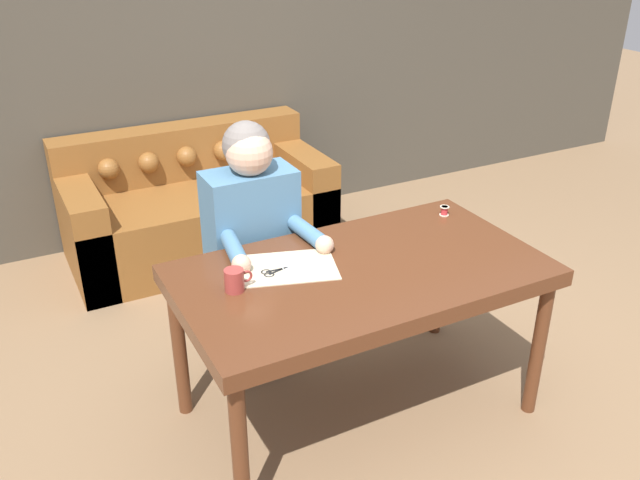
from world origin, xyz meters
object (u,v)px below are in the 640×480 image
at_px(dining_table, 361,283).
at_px(couch, 197,209).
at_px(person, 253,248).
at_px(mug, 235,280).
at_px(thread_spool, 444,211).
at_px(scissors, 277,271).

relative_size(dining_table, couch, 0.92).
bearing_deg(person, mug, -118.94).
xyz_separation_m(person, thread_spool, (0.86, -0.29, 0.13)).
height_order(person, thread_spool, person).
relative_size(couch, mug, 14.45).
bearing_deg(thread_spool, scissors, -171.81).
xyz_separation_m(dining_table, scissors, (-0.32, 0.13, 0.07)).
bearing_deg(dining_table, thread_spool, 23.44).
height_order(dining_table, person, person).
xyz_separation_m(person, scissors, (-0.07, -0.42, 0.11)).
relative_size(couch, person, 1.33).
xyz_separation_m(dining_table, mug, (-0.52, 0.07, 0.12)).
height_order(dining_table, mug, mug).
bearing_deg(mug, scissors, 17.38).
distance_m(person, thread_spool, 0.92).
relative_size(dining_table, scissors, 7.36).
bearing_deg(thread_spool, couch, 114.69).
xyz_separation_m(scissors, thread_spool, (0.93, 0.13, 0.02)).
height_order(couch, mug, mug).
distance_m(person, scissors, 0.44).
xyz_separation_m(dining_table, couch, (-0.12, 1.86, -0.37)).
distance_m(mug, thread_spool, 1.15).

